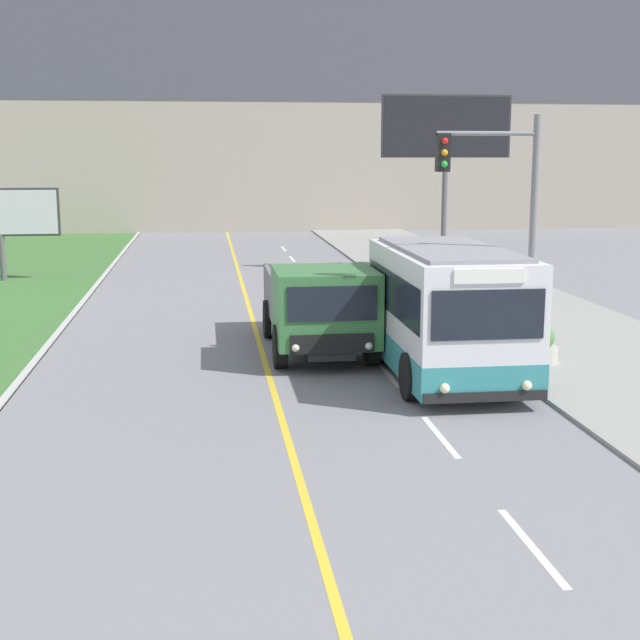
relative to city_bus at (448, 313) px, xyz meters
The scene contains 9 objects.
apartment_block_background 43.94m from the city_bus, 95.32° to the left, with size 80.00×8.04×23.58m.
city_bus is the anchor object (origin of this frame).
dump_truck 3.65m from the city_bus, 134.03° to the left, with size 2.52×6.24×2.31m.
traffic_light_mast 2.50m from the city_bus, 18.77° to the right, with size 2.28×0.32×5.85m.
billboard_large 19.08m from the city_bus, 75.16° to the left, with size 5.51×0.24×7.42m.
billboard_small 22.04m from the city_bus, 127.38° to the left, with size 4.60×0.24×3.68m.
planter_round_near 2.92m from the city_bus, 20.90° to the left, with size 0.89×0.89×0.99m.
planter_round_second 5.73m from the city_bus, 60.36° to the left, with size 0.90×0.90×1.00m.
planter_round_third 9.27m from the city_bus, 73.24° to the left, with size 0.87×0.87×0.99m.
Camera 1 is at (-1.37, -2.62, 5.05)m, focal length 50.00 mm.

